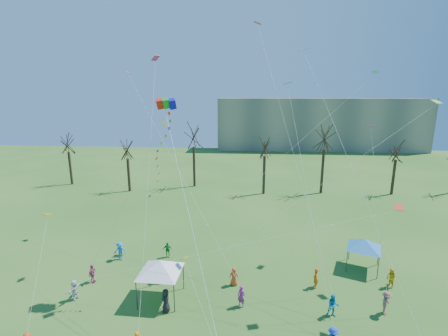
# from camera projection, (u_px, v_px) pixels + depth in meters

# --- Properties ---
(distant_building) EXTENTS (60.00, 14.00, 15.00)m
(distant_building) POSITION_uv_depth(u_px,v_px,m) (318.00, 124.00, 94.36)
(distant_building) COLOR gray
(distant_building) RESTS_ON ground
(bare_tree_row) EXTENTS (70.68, 9.24, 11.44)m
(bare_tree_row) POSITION_uv_depth(u_px,v_px,m) (261.00, 148.00, 51.26)
(bare_tree_row) COLOR black
(bare_tree_row) RESTS_ON ground
(big_box_kite) EXTENTS (3.57, 6.30, 17.38)m
(big_box_kite) POSITION_uv_depth(u_px,v_px,m) (163.00, 157.00, 23.39)
(big_box_kite) COLOR red
(big_box_kite) RESTS_ON ground
(canopy_tent_white) EXTENTS (4.41, 4.41, 3.31)m
(canopy_tent_white) POSITION_uv_depth(u_px,v_px,m) (160.00, 266.00, 24.01)
(canopy_tent_white) COLOR #3F3F44
(canopy_tent_white) RESTS_ON ground
(canopy_tent_blue) EXTENTS (3.63, 3.63, 2.94)m
(canopy_tent_blue) POSITION_uv_depth(u_px,v_px,m) (364.00, 244.00, 28.39)
(canopy_tent_blue) COLOR #3F3F44
(canopy_tent_blue) RESTS_ON ground
(festival_crowd) EXTENTS (26.21, 13.18, 1.84)m
(festival_crowd) POSITION_uv_depth(u_px,v_px,m) (222.00, 294.00, 23.74)
(festival_crowd) COLOR red
(festival_crowd) RESTS_ON ground
(small_kites_aloft) EXTENTS (29.65, 19.00, 32.54)m
(small_kites_aloft) POSITION_uv_depth(u_px,v_px,m) (266.00, 119.00, 25.75)
(small_kites_aloft) COLOR orange
(small_kites_aloft) RESTS_ON ground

